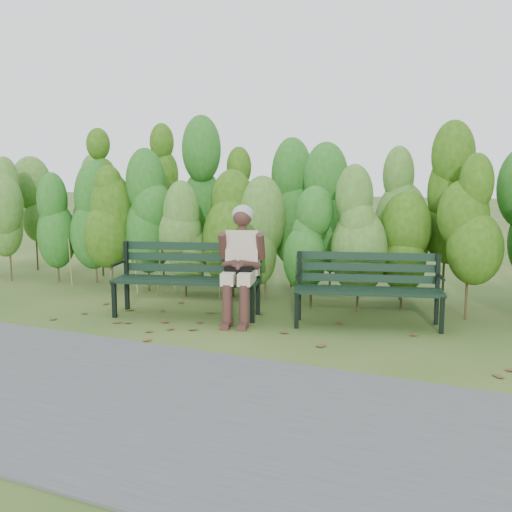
% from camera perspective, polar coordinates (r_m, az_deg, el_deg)
% --- Properties ---
extents(ground, '(80.00, 80.00, 0.00)m').
position_cam_1_polar(ground, '(6.52, -1.31, -6.92)').
color(ground, '#274A18').
extents(footpath, '(60.00, 2.50, 0.01)m').
position_cam_1_polar(footpath, '(4.74, -13.46, -12.79)').
color(footpath, '#474749').
rests_on(footpath, ground).
extents(hedge_band, '(11.04, 1.67, 2.42)m').
position_cam_1_polar(hedge_band, '(8.03, 4.57, 4.91)').
color(hedge_band, '#47381E').
rests_on(hedge_band, ground).
extents(leaf_litter, '(5.51, 2.04, 0.01)m').
position_cam_1_polar(leaf_litter, '(6.42, 0.33, -7.12)').
color(leaf_litter, brown).
rests_on(leaf_litter, ground).
extents(bench_left, '(1.79, 1.00, 0.85)m').
position_cam_1_polar(bench_left, '(7.12, -6.45, -1.59)').
color(bench_left, black).
rests_on(bench_left, ground).
extents(bench_right, '(1.67, 0.95, 0.80)m').
position_cam_1_polar(bench_right, '(6.70, 10.59, -2.55)').
color(bench_right, black).
rests_on(bench_right, ground).
extents(seated_woman, '(0.57, 0.83, 1.31)m').
position_cam_1_polar(seated_woman, '(6.77, -1.45, -0.07)').
color(seated_woman, beige).
rests_on(seated_woman, ground).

